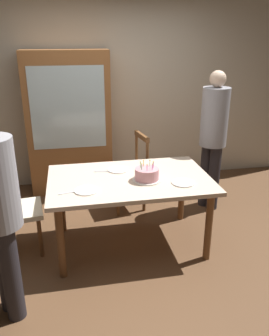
{
  "coord_description": "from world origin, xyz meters",
  "views": [
    {
      "loc": [
        -0.54,
        -3.06,
        2.06
      ],
      "look_at": [
        0.05,
        0.0,
        0.85
      ],
      "focal_mm": 36.66,
      "sensor_mm": 36.0,
      "label": 1
    }
  ],
  "objects_px": {
    "plate_near_celebrant": "(86,190)",
    "person_guest": "(213,133)",
    "china_cabinet": "(69,123)",
    "plate_near_guest": "(183,183)",
    "chair_spindle_back": "(129,173)",
    "chair_upholstered": "(8,205)",
    "birthday_cake": "(147,175)",
    "dining_table": "(130,186)",
    "plate_far_side": "(118,170)"
  },
  "relations": [
    {
      "from": "china_cabinet",
      "to": "chair_upholstered",
      "type": "bearing_deg",
      "value": -113.24
    },
    {
      "from": "birthday_cake",
      "to": "chair_spindle_back",
      "type": "height_order",
      "value": "chair_spindle_back"
    },
    {
      "from": "plate_far_side",
      "to": "china_cabinet",
      "type": "relative_size",
      "value": 0.12
    },
    {
      "from": "birthday_cake",
      "to": "plate_far_side",
      "type": "distance_m",
      "value": 0.4
    },
    {
      "from": "person_guest",
      "to": "china_cabinet",
      "type": "bearing_deg",
      "value": 151.6
    },
    {
      "from": "plate_far_side",
      "to": "chair_spindle_back",
      "type": "bearing_deg",
      "value": 70.05
    },
    {
      "from": "dining_table",
      "to": "chair_upholstered",
      "type": "distance_m",
      "value": 1.19
    },
    {
      "from": "plate_near_celebrant",
      "to": "china_cabinet",
      "type": "relative_size",
      "value": 0.12
    },
    {
      "from": "birthday_cake",
      "to": "chair_upholstered",
      "type": "bearing_deg",
      "value": 172.65
    },
    {
      "from": "plate_far_side",
      "to": "birthday_cake",
      "type": "bearing_deg",
      "value": -53.68
    },
    {
      "from": "plate_near_celebrant",
      "to": "person_guest",
      "type": "relative_size",
      "value": 0.13
    },
    {
      "from": "chair_spindle_back",
      "to": "plate_far_side",
      "type": "bearing_deg",
      "value": -109.95
    },
    {
      "from": "china_cabinet",
      "to": "plate_far_side",
      "type": "bearing_deg",
      "value": -70.6
    },
    {
      "from": "plate_near_guest",
      "to": "chair_spindle_back",
      "type": "relative_size",
      "value": 0.23
    },
    {
      "from": "person_guest",
      "to": "plate_near_celebrant",
      "type": "bearing_deg",
      "value": -150.87
    },
    {
      "from": "plate_near_celebrant",
      "to": "chair_upholstered",
      "type": "bearing_deg",
      "value": 157.49
    },
    {
      "from": "plate_near_celebrant",
      "to": "dining_table",
      "type": "bearing_deg",
      "value": 27.48
    },
    {
      "from": "dining_table",
      "to": "plate_near_celebrant",
      "type": "distance_m",
      "value": 0.5
    },
    {
      "from": "plate_near_celebrant",
      "to": "chair_spindle_back",
      "type": "distance_m",
      "value": 1.24
    },
    {
      "from": "plate_near_celebrant",
      "to": "plate_near_guest",
      "type": "bearing_deg",
      "value": 0.0
    },
    {
      "from": "chair_spindle_back",
      "to": "person_guest",
      "type": "distance_m",
      "value": 1.13
    },
    {
      "from": "dining_table",
      "to": "plate_far_side",
      "type": "height_order",
      "value": "plate_far_side"
    },
    {
      "from": "person_guest",
      "to": "china_cabinet",
      "type": "relative_size",
      "value": 0.89
    },
    {
      "from": "chair_spindle_back",
      "to": "china_cabinet",
      "type": "distance_m",
      "value": 1.12
    },
    {
      "from": "dining_table",
      "to": "plate_near_guest",
      "type": "distance_m",
      "value": 0.54
    },
    {
      "from": "plate_far_side",
      "to": "chair_upholstered",
      "type": "distance_m",
      "value": 1.13
    },
    {
      "from": "plate_far_side",
      "to": "chair_spindle_back",
      "type": "relative_size",
      "value": 0.23
    },
    {
      "from": "plate_far_side",
      "to": "person_guest",
      "type": "relative_size",
      "value": 0.13
    },
    {
      "from": "plate_far_side",
      "to": "chair_upholstered",
      "type": "bearing_deg",
      "value": -172.52
    },
    {
      "from": "china_cabinet",
      "to": "chair_spindle_back",
      "type": "bearing_deg",
      "value": -46.66
    },
    {
      "from": "birthday_cake",
      "to": "plate_near_celebrant",
      "type": "distance_m",
      "value": 0.61
    },
    {
      "from": "birthday_cake",
      "to": "plate_near_guest",
      "type": "height_order",
      "value": "birthday_cake"
    },
    {
      "from": "plate_near_guest",
      "to": "china_cabinet",
      "type": "relative_size",
      "value": 0.12
    },
    {
      "from": "chair_spindle_back",
      "to": "person_guest",
      "type": "relative_size",
      "value": 0.56
    },
    {
      "from": "chair_spindle_back",
      "to": "person_guest",
      "type": "bearing_deg",
      "value": -10.32
    },
    {
      "from": "plate_near_celebrant",
      "to": "chair_upholstered",
      "type": "distance_m",
      "value": 0.84
    },
    {
      "from": "birthday_cake",
      "to": "person_guest",
      "type": "distance_m",
      "value": 1.24
    },
    {
      "from": "dining_table",
      "to": "chair_spindle_back",
      "type": "bearing_deg",
      "value": 80.46
    },
    {
      "from": "plate_near_guest",
      "to": "chair_upholstered",
      "type": "height_order",
      "value": "chair_upholstered"
    },
    {
      "from": "plate_near_celebrant",
      "to": "chair_spindle_back",
      "type": "relative_size",
      "value": 0.23
    },
    {
      "from": "birthday_cake",
      "to": "china_cabinet",
      "type": "bearing_deg",
      "value": 113.07
    },
    {
      "from": "china_cabinet",
      "to": "plate_near_celebrant",
      "type": "bearing_deg",
      "value": -86.42
    },
    {
      "from": "plate_far_side",
      "to": "chair_spindle_back",
      "type": "distance_m",
      "value": 0.71
    },
    {
      "from": "plate_far_side",
      "to": "plate_near_guest",
      "type": "relative_size",
      "value": 1.0
    },
    {
      "from": "plate_near_guest",
      "to": "china_cabinet",
      "type": "distance_m",
      "value": 2.07
    },
    {
      "from": "dining_table",
      "to": "person_guest",
      "type": "height_order",
      "value": "person_guest"
    },
    {
      "from": "chair_spindle_back",
      "to": "chair_upholstered",
      "type": "bearing_deg",
      "value": -150.51
    },
    {
      "from": "plate_near_guest",
      "to": "plate_near_celebrant",
      "type": "bearing_deg",
      "value": 180.0
    },
    {
      "from": "dining_table",
      "to": "birthday_cake",
      "type": "xyz_separation_m",
      "value": [
        0.15,
        -0.09,
        0.15
      ]
    },
    {
      "from": "birthday_cake",
      "to": "plate_far_side",
      "type": "height_order",
      "value": "birthday_cake"
    }
  ]
}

